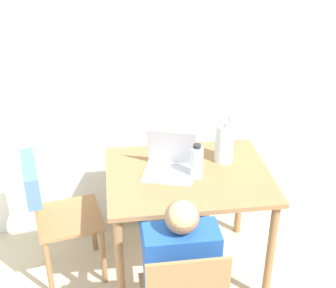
# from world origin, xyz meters

# --- Properties ---
(wall_back) EXTENTS (6.40, 0.05, 2.50)m
(wall_back) POSITION_xyz_m (0.00, 2.23, 1.25)
(wall_back) COLOR silver
(wall_back) RESTS_ON ground_plane
(dining_table) EXTENTS (0.99, 0.77, 0.76)m
(dining_table) POSITION_xyz_m (0.26, 1.64, 0.65)
(dining_table) COLOR olive
(dining_table) RESTS_ON ground_plane
(chair_spare) EXTENTS (0.50, 0.47, 0.87)m
(chair_spare) POSITION_xyz_m (-0.61, 1.70, 0.59)
(chair_spare) COLOR olive
(chair_spare) RESTS_ON ground_plane
(person_seated) EXTENTS (0.36, 0.42, 1.05)m
(person_seated) POSITION_xyz_m (0.11, 1.01, 0.65)
(person_seated) COLOR #1E4C9E
(person_seated) RESTS_ON ground_plane
(laptop) EXTENTS (0.36, 0.32, 0.25)m
(laptop) POSITION_xyz_m (0.15, 1.69, 0.81)
(laptop) COLOR #B2B2B7
(laptop) RESTS_ON dining_table
(flower_vase) EXTENTS (0.12, 0.12, 0.32)m
(flower_vase) POSITION_xyz_m (0.50, 1.77, 0.89)
(flower_vase) COLOR silver
(flower_vase) RESTS_ON dining_table
(water_bottle) EXTENTS (0.08, 0.08, 0.22)m
(water_bottle) POSITION_xyz_m (0.30, 1.61, 0.86)
(water_bottle) COLOR silver
(water_bottle) RESTS_ON dining_table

